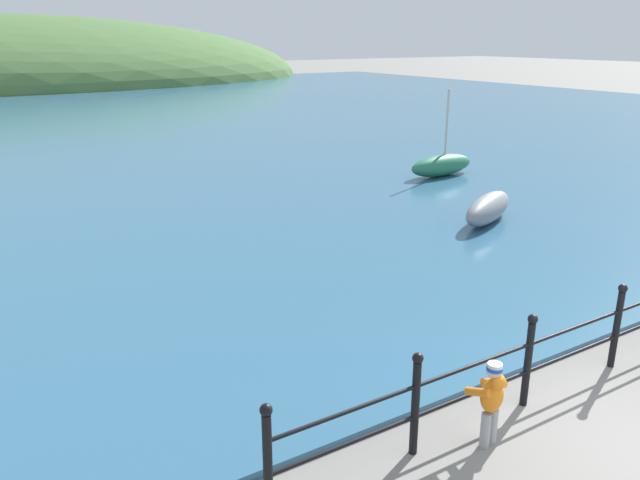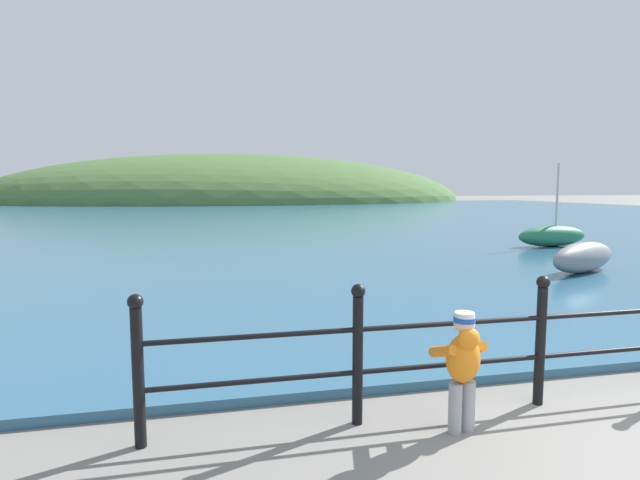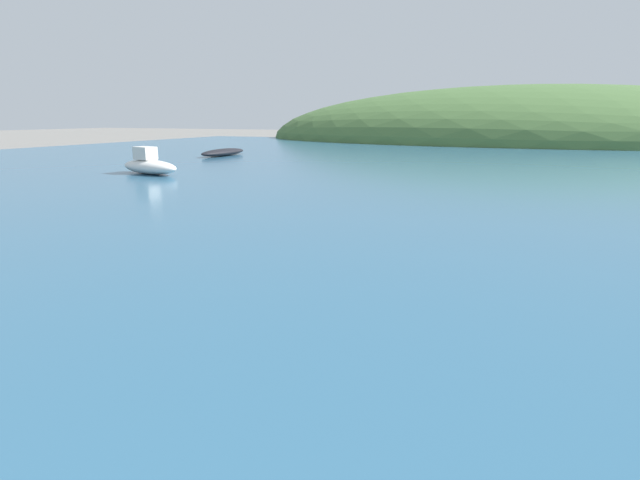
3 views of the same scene
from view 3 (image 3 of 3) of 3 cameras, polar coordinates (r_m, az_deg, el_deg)
The scene contains 4 objects.
water at distance 30.57m, azimuth 20.58°, elevation 7.92°, with size 80.00×60.00×0.10m, color #2D5B7A.
far_hillside at distance 64.00m, azimuth 22.22°, elevation 10.43°, with size 62.98×34.64×12.61m.
boat_nearest_quay at distance 36.24m, azimuth -11.01°, elevation 9.82°, with size 1.33×4.84×0.49m.
boat_red_dinghy at distance 25.52m, azimuth -18.94°, elevation 8.08°, with size 3.89×2.06×1.28m.
Camera 3 is at (1.42, 1.58, 2.79)m, focal length 28.00 mm.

